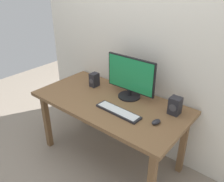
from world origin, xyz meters
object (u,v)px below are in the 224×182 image
at_px(monitor, 130,78).
at_px(keyboard_primary, 118,111).
at_px(mouse, 156,122).
at_px(speaker_left, 94,80).
at_px(desk, 110,108).
at_px(speaker_right, 175,106).

relative_size(monitor, keyboard_primary, 1.18).
xyz_separation_m(monitor, mouse, (0.45, -0.25, -0.19)).
xyz_separation_m(mouse, speaker_left, (-0.89, 0.20, 0.06)).
height_order(desk, keyboard_primary, keyboard_primary).
height_order(monitor, mouse, monitor).
distance_m(desk, speaker_left, 0.41).
distance_m(speaker_right, speaker_left, 0.94).
xyz_separation_m(desk, speaker_right, (0.59, 0.19, 0.16)).
height_order(monitor, speaker_right, monitor).
bearing_deg(speaker_left, monitor, 6.33).
distance_m(monitor, speaker_left, 0.47).
relative_size(keyboard_primary, speaker_left, 3.00).
distance_m(desk, mouse, 0.56).
height_order(desk, speaker_left, speaker_left).
bearing_deg(keyboard_primary, speaker_right, 37.52).
bearing_deg(desk, keyboard_primary, -30.38).
bearing_deg(speaker_right, desk, -161.90).
distance_m(mouse, speaker_right, 0.25).
xyz_separation_m(monitor, keyboard_primary, (0.10, -0.31, -0.20)).
xyz_separation_m(speaker_right, speaker_left, (-0.94, -0.04, -0.00)).
relative_size(desk, monitor, 2.87).
bearing_deg(monitor, mouse, -29.30).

